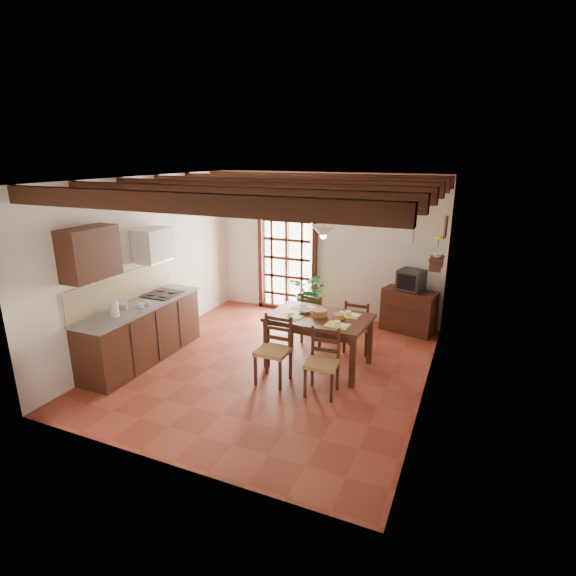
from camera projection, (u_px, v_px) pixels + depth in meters
The scene contains 25 objects.
ground_plane at pixel (272, 365), 6.92m from camera, with size 5.00×5.00×0.00m, color maroon.
room_shell at pixel (270, 250), 6.40m from camera, with size 4.52×5.02×2.81m.
ceiling_beams at pixel (270, 187), 6.14m from camera, with size 4.50×4.34×0.20m.
french_door at pixel (287, 255), 9.03m from camera, with size 1.26×0.11×2.32m.
kitchen_counter at pixel (142, 331), 7.00m from camera, with size 0.64×2.25×1.38m.
upper_cabinet at pixel (90, 253), 6.03m from camera, with size 0.35×0.80×0.70m, color #351A10.
range_hood at pixel (153, 245), 7.15m from camera, with size 0.38×0.60×0.54m.
counter_items at pixel (143, 300), 6.94m from camera, with size 0.50×1.43×0.25m.
dining_table at pixel (319, 322), 6.73m from camera, with size 1.54×1.04×0.81m.
chair_near_left at pixel (274, 362), 6.36m from camera, with size 0.45×0.43×0.96m.
chair_near_right at pixel (322, 374), 6.05m from camera, with size 0.45×0.43×0.91m.
chair_far_left at pixel (316, 327), 7.67m from camera, with size 0.50×0.49×0.91m.
chair_far_right at pixel (358, 335), 7.35m from camera, with size 0.42×0.40×0.90m.
table_setting at pixel (319, 311), 6.68m from camera, with size 1.08×0.72×0.10m.
table_bowl at pixel (305, 311), 6.85m from camera, with size 0.22×0.22×0.05m, color white.
sideboard at pixel (409, 311), 8.12m from camera, with size 0.93×0.42×0.79m, color #351A10.
crt_tv at pixel (411, 280), 7.95m from camera, with size 0.51×0.49×0.36m.
fuse_box at pixel (406, 234), 8.03m from camera, with size 0.25×0.03×0.32m, color white.
plant_pot at pixel (310, 316), 8.68m from camera, with size 0.39×0.39×0.24m, color maroon.
potted_plant at pixel (311, 294), 8.55m from camera, with size 1.98×1.70×2.20m, color #144C19.
wall_shelf at pixel (437, 261), 7.08m from camera, with size 0.20×0.42×0.20m.
shelf_vase at pixel (437, 252), 7.04m from camera, with size 0.15×0.15×0.15m, color #B2BFB2.
shelf_flowers at pixel (439, 239), 6.98m from camera, with size 0.14×0.14×0.36m.
framed_picture at pixel (446, 227), 6.89m from camera, with size 0.03×0.32×0.32m.
pendant_lamp at pixel (323, 231), 6.42m from camera, with size 0.36×0.36×0.84m.
Camera 1 is at (2.72, -5.66, 3.16)m, focal length 28.00 mm.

